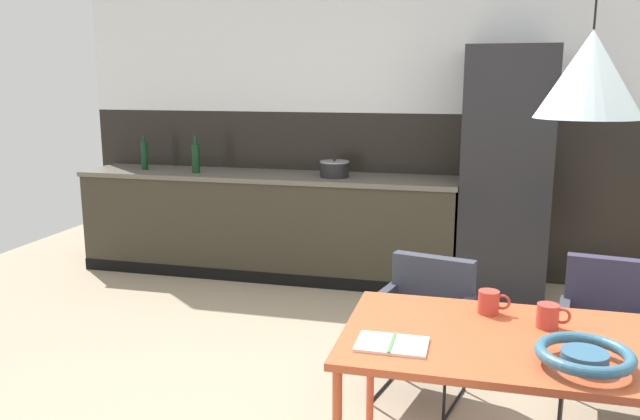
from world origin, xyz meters
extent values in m
cube|color=black|center=(0.00, 2.80, 0.71)|extent=(6.54, 0.12, 1.41)
cube|color=silver|center=(0.00, 2.80, 2.12)|extent=(6.54, 0.12, 1.41)
cube|color=#343024|center=(-1.49, 2.44, 0.43)|extent=(3.26, 0.60, 0.85)
cube|color=#605B51|center=(-1.49, 2.44, 0.87)|extent=(3.29, 0.63, 0.04)
cube|color=black|center=(-1.49, 2.13, 0.05)|extent=(3.26, 0.01, 0.10)
cube|color=#232326|center=(0.50, 2.44, 0.97)|extent=(0.67, 0.60, 1.95)
cube|color=#D3552F|center=(0.67, -0.31, 0.71)|extent=(1.71, 0.80, 0.03)
cylinder|color=#DA5235|center=(-0.14, 0.04, 0.35)|extent=(0.04, 0.04, 0.69)
cube|color=#343343|center=(0.98, 0.51, 0.39)|extent=(0.54, 0.53, 0.06)
cube|color=#322E44|center=(1.01, 0.71, 0.61)|extent=(0.46, 0.15, 0.37)
cube|color=#363741|center=(0.76, 0.54, 0.49)|extent=(0.11, 0.42, 0.14)
cylinder|color=black|center=(0.75, 0.35, 0.18)|extent=(0.02, 0.02, 0.36)
cylinder|color=black|center=(0.81, 0.73, 0.18)|extent=(0.02, 0.02, 0.36)
cylinder|color=black|center=(0.78, 0.54, 0.01)|extent=(0.08, 0.41, 0.02)
cube|color=#343343|center=(0.05, 0.49, 0.39)|extent=(0.57, 0.56, 0.06)
cube|color=#363943|center=(0.09, 0.69, 0.58)|extent=(0.46, 0.18, 0.32)
cube|color=#362F41|center=(0.26, 0.44, 0.49)|extent=(0.15, 0.41, 0.14)
cube|color=#2F3340|center=(-0.17, 0.54, 0.49)|extent=(0.15, 0.41, 0.14)
cylinder|color=black|center=(0.20, 0.26, 0.18)|extent=(0.02, 0.02, 0.36)
cylinder|color=black|center=(-0.19, 0.36, 0.18)|extent=(0.02, 0.02, 0.36)
cylinder|color=black|center=(0.28, 0.63, 0.18)|extent=(0.02, 0.02, 0.36)
cylinder|color=black|center=(-0.10, 0.73, 0.18)|extent=(0.02, 0.02, 0.36)
cylinder|color=black|center=(0.24, 0.45, 0.01)|extent=(0.11, 0.41, 0.02)
cylinder|color=black|center=(-0.15, 0.54, 0.01)|extent=(0.11, 0.41, 0.02)
cylinder|color=#33607F|center=(0.69, -0.52, 0.75)|extent=(0.16, 0.16, 0.06)
torus|color=#346581|center=(0.69, -0.52, 0.77)|extent=(0.33, 0.33, 0.04)
cube|color=white|center=(-0.04, -0.50, 0.73)|extent=(0.13, 0.18, 0.01)
cube|color=white|center=(0.09, -0.50, 0.73)|extent=(0.13, 0.18, 0.01)
cube|color=#4C7F4C|center=(0.03, -0.50, 0.74)|extent=(0.01, 0.19, 0.00)
cylinder|color=#B23D33|center=(0.38, -0.07, 0.77)|extent=(0.09, 0.09, 0.10)
torus|color=#B23D33|center=(0.43, -0.07, 0.78)|extent=(0.07, 0.01, 0.07)
cylinder|color=#B23D33|center=(0.60, -0.17, 0.77)|extent=(0.09, 0.09, 0.10)
torus|color=#B23D33|center=(0.66, -0.17, 0.78)|extent=(0.07, 0.01, 0.07)
cylinder|color=black|center=(-0.87, 2.41, 0.95)|extent=(0.24, 0.24, 0.12)
cylinder|color=gray|center=(-0.87, 2.41, 1.02)|extent=(0.25, 0.25, 0.01)
sphere|color=black|center=(-0.87, 2.41, 1.04)|extent=(0.02, 0.02, 0.02)
cylinder|color=#0F3319|center=(-2.09, 2.35, 1.02)|extent=(0.07, 0.07, 0.25)
cylinder|color=#0F3319|center=(-2.09, 2.35, 1.18)|extent=(0.03, 0.03, 0.08)
cylinder|color=#0F3319|center=(-2.64, 2.43, 1.02)|extent=(0.06, 0.06, 0.26)
cylinder|color=#0F3319|center=(-2.64, 2.43, 1.18)|extent=(0.02, 0.02, 0.05)
cone|color=silver|center=(0.67, -0.28, 1.71)|extent=(0.37, 0.37, 0.31)
camera|label=1|loc=(0.31, -2.71, 1.70)|focal=35.58mm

